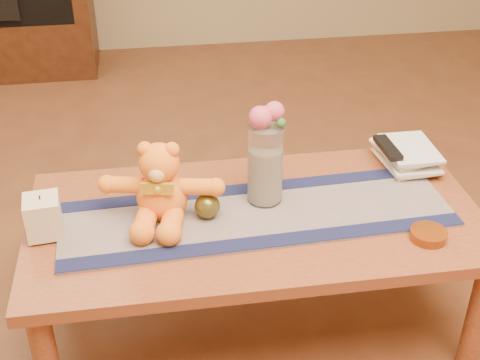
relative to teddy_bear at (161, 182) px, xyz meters
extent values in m
plane|color=#592E19|center=(0.28, -0.03, -0.58)|extent=(5.50, 5.50, 0.00)
cube|color=brown|center=(0.28, -0.03, -0.15)|extent=(1.40, 0.70, 0.04)
cylinder|color=brown|center=(0.92, -0.32, -0.37)|extent=(0.07, 0.07, 0.41)
cylinder|color=brown|center=(-0.36, 0.26, -0.37)|extent=(0.07, 0.07, 0.41)
cylinder|color=brown|center=(0.92, 0.26, -0.37)|extent=(0.07, 0.07, 0.41)
cube|color=#181C44|center=(0.29, -0.04, -0.12)|extent=(1.21, 0.40, 0.01)
cube|color=#121638|center=(0.29, -0.18, -0.12)|extent=(1.20, 0.11, 0.00)
cube|color=#121638|center=(0.28, 0.11, -0.12)|extent=(1.20, 0.11, 0.00)
cube|color=beige|center=(-0.35, -0.04, -0.06)|extent=(0.11, 0.11, 0.12)
cylinder|color=black|center=(-0.35, -0.04, 0.01)|extent=(0.00, 0.00, 0.01)
cylinder|color=silver|center=(0.32, 0.04, 0.01)|extent=(0.11, 0.11, 0.26)
cylinder|color=beige|center=(0.32, 0.04, -0.03)|extent=(0.09, 0.09, 0.18)
sphere|color=#CD4865|center=(0.30, 0.03, 0.18)|extent=(0.07, 0.07, 0.07)
sphere|color=#CD4865|center=(0.35, 0.04, 0.19)|extent=(0.06, 0.06, 0.06)
sphere|color=#5353B4|center=(0.33, 0.07, 0.17)|extent=(0.04, 0.04, 0.04)
sphere|color=#5353B4|center=(0.29, 0.06, 0.16)|extent=(0.04, 0.04, 0.04)
sphere|color=#33662D|center=(0.36, 0.02, 0.16)|extent=(0.03, 0.03, 0.03)
sphere|color=#524E1B|center=(0.13, -0.03, -0.08)|extent=(0.09, 0.09, 0.08)
imported|color=#F6EABE|center=(0.77, 0.18, -0.12)|extent=(0.19, 0.24, 0.02)
imported|color=#F6EABE|center=(0.78, 0.17, -0.10)|extent=(0.17, 0.23, 0.02)
imported|color=#F6EABE|center=(0.76, 0.18, -0.08)|extent=(0.20, 0.25, 0.02)
imported|color=#F6EABE|center=(0.77, 0.18, -0.06)|extent=(0.17, 0.23, 0.02)
cube|color=black|center=(0.77, 0.17, -0.04)|extent=(0.05, 0.16, 0.02)
cylinder|color=#BF5914|center=(0.76, -0.23, -0.11)|extent=(0.14, 0.14, 0.03)
camera|label=1|loc=(-0.02, -1.66, 1.03)|focal=48.82mm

